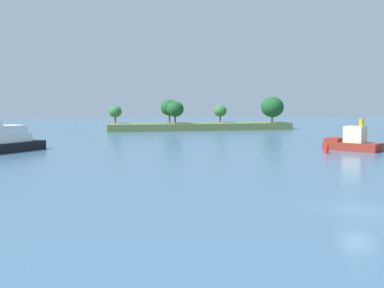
% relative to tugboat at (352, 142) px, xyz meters
% --- Properties ---
extents(ground_plane, '(400.00, 400.00, 0.00)m').
position_rel_tugboat_xyz_m(ground_plane, '(-22.32, -34.80, -1.30)').
color(ground_plane, '#3D607F').
extents(treeline_island, '(52.48, 12.61, 9.46)m').
position_rel_tugboat_xyz_m(treeline_island, '(-8.67, 59.24, 1.26)').
color(treeline_island, '#566B3D').
rests_on(treeline_island, ground).
extents(tugboat, '(8.19, 9.12, 5.07)m').
position_rel_tugboat_xyz_m(tugboat, '(0.00, 0.00, 0.00)').
color(tugboat, maroon).
rests_on(tugboat, ground).
extents(channel_buoy_red, '(0.70, 0.70, 1.90)m').
position_rel_tugboat_xyz_m(channel_buoy_red, '(-6.40, -3.19, -0.49)').
color(channel_buoy_red, red).
rests_on(channel_buoy_red, ground).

